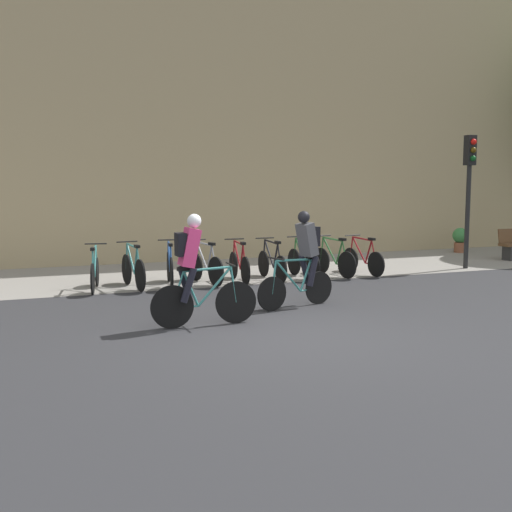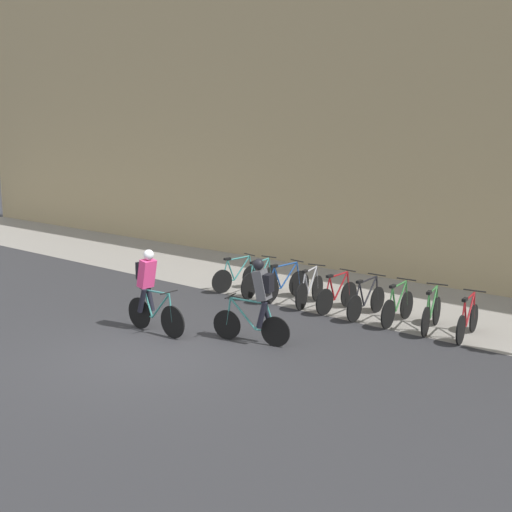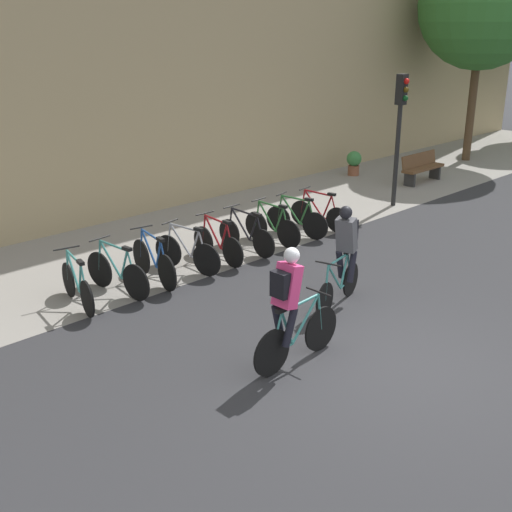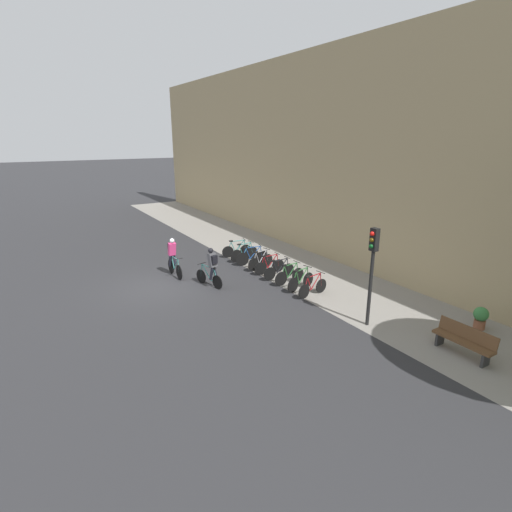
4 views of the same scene
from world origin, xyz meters
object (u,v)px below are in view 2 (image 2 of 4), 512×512
(parked_bike_0, at_px, (237,276))
(parked_bike_4, at_px, (337,295))
(cyclist_grey, at_px, (259,298))
(parked_bike_7, at_px, (431,313))
(parked_bike_5, at_px, (366,301))
(parked_bike_6, at_px, (398,307))
(parked_bike_3, at_px, (310,290))
(parked_bike_2, at_px, (284,284))
(parked_bike_8, at_px, (468,320))
(parked_bike_1, at_px, (260,280))
(cyclist_pink, at_px, (149,289))

(parked_bike_0, xyz_separation_m, parked_bike_4, (3.20, 0.00, -0.00))
(parked_bike_4, bearing_deg, cyclist_grey, -86.77)
(parked_bike_7, bearing_deg, parked_bike_5, -179.95)
(parked_bike_0, bearing_deg, parked_bike_6, 0.01)
(parked_bike_3, bearing_deg, parked_bike_0, -179.98)
(parked_bike_2, height_order, parked_bike_6, parked_bike_2)
(parked_bike_2, relative_size, parked_bike_6, 1.09)
(parked_bike_5, distance_m, parked_bike_8, 2.40)
(cyclist_grey, xyz_separation_m, parked_bike_8, (3.02, 3.08, -0.57))
(parked_bike_6, bearing_deg, parked_bike_7, -0.02)
(cyclist_grey, relative_size, parked_bike_6, 1.10)
(parked_bike_3, relative_size, parked_bike_7, 1.00)
(parked_bike_5, relative_size, parked_bike_6, 1.04)
(parked_bike_1, relative_size, parked_bike_7, 1.06)
(parked_bike_2, bearing_deg, parked_bike_1, 179.98)
(cyclist_grey, xyz_separation_m, parked_bike_6, (1.42, 3.08, -0.56))
(parked_bike_7, bearing_deg, parked_bike_2, -180.00)
(parked_bike_4, bearing_deg, parked_bike_1, 179.99)
(parked_bike_2, distance_m, parked_bike_7, 4.00)
(parked_bike_3, bearing_deg, parked_bike_7, -0.01)
(parked_bike_0, bearing_deg, parked_bike_7, 0.00)
(parked_bike_2, bearing_deg, parked_bike_5, -0.03)
(parked_bike_1, relative_size, parked_bike_8, 1.05)
(parked_bike_4, distance_m, parked_bike_7, 2.40)
(cyclist_pink, relative_size, parked_bike_8, 1.11)
(cyclist_grey, distance_m, parked_bike_4, 3.14)
(parked_bike_1, xyz_separation_m, parked_bike_6, (3.99, 0.00, -0.01))
(parked_bike_8, bearing_deg, parked_bike_4, 179.98)
(parked_bike_0, height_order, parked_bike_3, parked_bike_3)
(parked_bike_0, distance_m, parked_bike_7, 5.60)
(parked_bike_5, bearing_deg, parked_bike_2, 179.97)
(cyclist_pink, distance_m, parked_bike_8, 6.66)
(cyclist_grey, relative_size, parked_bike_8, 1.09)
(parked_bike_0, relative_size, parked_bike_8, 1.00)
(parked_bike_0, distance_m, parked_bike_8, 6.40)
(parked_bike_3, height_order, parked_bike_6, parked_bike_3)
(parked_bike_2, height_order, parked_bike_7, parked_bike_2)
(parked_bike_1, bearing_deg, parked_bike_8, -0.01)
(parked_bike_0, distance_m, parked_bike_2, 1.60)
(parked_bike_7, distance_m, parked_bike_8, 0.80)
(parked_bike_4, height_order, parked_bike_6, parked_bike_6)
(cyclist_grey, height_order, parked_bike_1, cyclist_grey)
(parked_bike_2, distance_m, parked_bike_5, 2.40)
(parked_bike_1, relative_size, parked_bike_3, 1.05)
(parked_bike_6, height_order, parked_bike_7, parked_bike_6)
(parked_bike_0, height_order, parked_bike_7, parked_bike_7)
(parked_bike_3, xyz_separation_m, parked_bike_7, (3.20, -0.00, -0.01))
(cyclist_grey, height_order, parked_bike_2, cyclist_grey)
(cyclist_pink, bearing_deg, parked_bike_0, 105.07)
(parked_bike_2, bearing_deg, parked_bike_0, -180.00)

